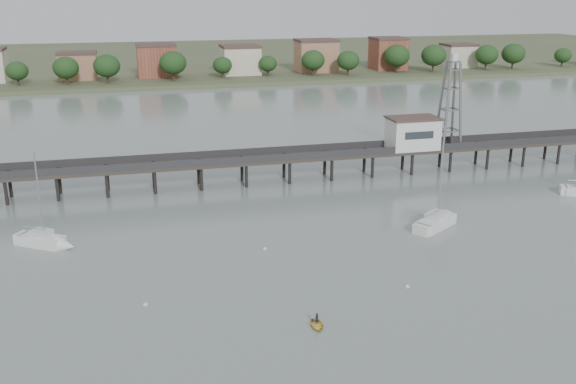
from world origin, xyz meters
The scene contains 9 objects.
pier centered at (0.00, 60.00, 3.79)m, with size 150.00×5.00×5.50m.
pier_building centered at (25.00, 60.00, 6.67)m, with size 8.40×5.40×5.30m.
lattice_tower centered at (31.50, 60.00, 11.10)m, with size 3.20×3.20×15.50m.
sailboat_b centered at (-30.81, 40.17, 0.65)m, with size 7.32×5.83×12.23m.
sailboat_c centered at (18.23, 35.59, 0.64)m, with size 8.45×6.72×13.99m.
yellow_dinghy centered at (-5.21, 14.16, 0.00)m, with size 1.69×0.49×2.36m, color gold.
dinghy_occupant centered at (-5.21, 14.16, 0.00)m, with size 0.42×1.14×0.27m, color black.
mooring_buoys centered at (0.20, 29.69, 0.08)m, with size 87.79×19.11×0.39m.
far_shore centered at (0.36, 239.58, 0.95)m, with size 500.00×170.00×10.40m.
Camera 1 is at (-20.59, -35.84, 29.79)m, focal length 40.00 mm.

